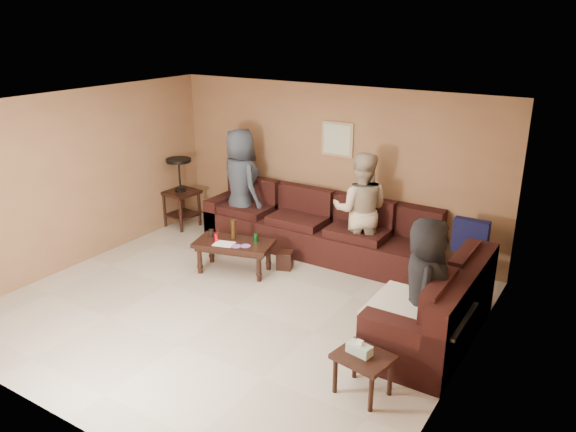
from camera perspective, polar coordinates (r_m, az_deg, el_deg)
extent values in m
plane|color=#C0B6A2|center=(7.17, -5.38, -9.14)|extent=(5.50, 5.50, 0.00)
cube|color=beige|center=(6.37, -6.09, 10.56)|extent=(5.50, 5.00, 0.10)
cube|color=#926845|center=(8.68, 4.43, 4.97)|extent=(5.50, 0.10, 2.50)
cube|color=#926845|center=(5.09, -23.29, -7.64)|extent=(5.50, 0.10, 2.50)
cube|color=#926845|center=(8.56, -20.49, 3.56)|extent=(0.10, 5.00, 2.50)
cube|color=#926845|center=(5.53, 17.58, -4.74)|extent=(0.10, 5.00, 2.50)
cube|color=black|center=(8.63, 2.84, -2.27)|extent=(3.70, 0.90, 0.45)
cube|color=black|center=(8.74, 3.96, 1.15)|extent=(3.70, 0.24, 0.45)
cube|color=black|center=(9.50, -6.26, 0.33)|extent=(0.24, 0.90, 0.63)
cube|color=black|center=(6.60, 14.27, -10.20)|extent=(0.90, 2.00, 0.45)
cube|color=black|center=(6.32, 17.46, -7.32)|extent=(0.24, 2.00, 0.45)
cube|color=black|center=(5.84, 11.50, -13.23)|extent=(0.90, 0.24, 0.63)
cube|color=#13143D|center=(7.66, 18.07, -1.95)|extent=(0.45, 0.14, 0.45)
cube|color=silver|center=(6.06, 13.17, -9.16)|extent=(1.00, 0.85, 0.04)
cube|color=black|center=(7.93, -5.53, -2.81)|extent=(1.19, 0.81, 0.06)
cube|color=black|center=(7.95, -5.52, -3.21)|extent=(1.09, 0.71, 0.05)
cylinder|color=black|center=(8.03, -8.95, -4.45)|extent=(0.07, 0.07, 0.39)
cylinder|color=black|center=(7.70, -2.97, -5.29)|extent=(0.07, 0.07, 0.39)
cylinder|color=black|center=(8.35, -7.79, -3.40)|extent=(0.07, 0.07, 0.39)
cylinder|color=black|center=(8.04, -2.01, -4.16)|extent=(0.07, 0.07, 0.39)
cylinder|color=red|center=(7.95, -7.33, -2.14)|extent=(0.07, 0.07, 0.12)
cylinder|color=#167B26|center=(7.88, -3.29, -2.20)|extent=(0.07, 0.07, 0.12)
cylinder|color=#301E0B|center=(7.99, -5.58, -1.34)|extent=(0.07, 0.07, 0.28)
cylinder|color=black|center=(8.11, -7.79, -1.75)|extent=(0.08, 0.08, 0.11)
cube|color=white|center=(7.86, -6.53, -2.83)|extent=(0.33, 0.29, 0.00)
cylinder|color=#EF5495|center=(7.76, -5.28, -3.08)|extent=(0.14, 0.14, 0.01)
cylinder|color=#EF5495|center=(7.76, -4.33, -3.04)|extent=(0.14, 0.14, 0.01)
cube|color=black|center=(9.73, -10.84, 2.37)|extent=(0.58, 0.58, 0.05)
cube|color=black|center=(9.85, -10.70, 0.16)|extent=(0.51, 0.51, 0.03)
cylinder|color=black|center=(9.85, -12.45, 0.61)|extent=(0.05, 0.05, 0.61)
cylinder|color=black|center=(9.54, -10.85, 0.10)|extent=(0.05, 0.05, 0.61)
cylinder|color=black|center=(10.10, -10.62, 1.22)|extent=(0.05, 0.05, 0.61)
cylinder|color=black|center=(9.80, -9.00, 0.74)|extent=(0.05, 0.05, 0.61)
cylinder|color=black|center=(9.72, -10.86, 2.60)|extent=(0.19, 0.19, 0.03)
cylinder|color=black|center=(9.64, -10.96, 4.12)|extent=(0.03, 0.03, 0.50)
cylinder|color=black|center=(9.58, -11.06, 5.57)|extent=(0.42, 0.42, 0.05)
cube|color=black|center=(5.51, 7.68, -14.04)|extent=(0.58, 0.51, 0.05)
cylinder|color=black|center=(5.62, 4.81, -15.71)|extent=(0.05, 0.05, 0.41)
cylinder|color=black|center=(5.43, 8.44, -17.31)|extent=(0.05, 0.05, 0.41)
cylinder|color=black|center=(5.83, 6.80, -14.30)|extent=(0.05, 0.05, 0.41)
cylinder|color=black|center=(5.65, 10.34, -15.76)|extent=(0.05, 0.05, 0.41)
cube|color=silver|center=(5.49, 7.26, -13.27)|extent=(0.26, 0.16, 0.10)
cube|color=white|center=(5.45, 7.29, -12.65)|extent=(0.06, 0.04, 0.05)
cube|color=black|center=(8.10, -0.32, -4.49)|extent=(0.28, 0.28, 0.26)
cube|color=tan|center=(8.51, 5.04, 7.77)|extent=(0.52, 0.03, 0.52)
cube|color=silver|center=(8.50, 4.99, 7.76)|extent=(0.44, 0.01, 0.44)
imported|color=#323A46|center=(9.05, -4.82, 3.26)|extent=(1.03, 0.89, 1.79)
imported|color=#C6B193|center=(8.02, 7.39, 0.58)|extent=(0.99, 0.89, 1.69)
imported|color=black|center=(6.10, 13.73, -7.03)|extent=(0.70, 0.86, 1.53)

